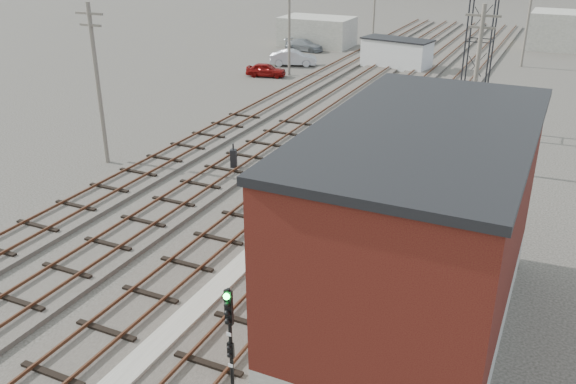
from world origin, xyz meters
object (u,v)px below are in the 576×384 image
Objects in this scene: site_trailer at (396,53)px; car_red at (266,70)px; signal_mast at (230,336)px; switch_stand at (234,159)px; car_grey at (304,45)px; car_silver at (293,58)px.

site_trailer reaches higher than car_red.
switch_stand is (-8.89, 15.61, -1.37)m from signal_mast.
site_trailer is at bearing -104.76° from car_grey.
site_trailer is at bearing 100.12° from signal_mast.
switch_stand is at bearing -81.05° from site_trailer.
car_silver is at bearing 89.32° from switch_stand.
site_trailer is 13.03m from car_red.
car_grey is (-11.57, 4.22, -0.78)m from site_trailer.
site_trailer is (0.70, 30.25, 0.72)m from switch_stand.
site_trailer is (-8.19, 45.86, -0.65)m from signal_mast.
car_red is at bearing -166.42° from car_grey.
car_red is 13.04m from car_grey.
car_silver is at bearing -158.74° from car_grey.
car_red is at bearing -127.81° from site_trailer.
site_trailer is at bearing 70.08° from switch_stand.
car_grey is at bearing -4.77° from car_silver.
car_grey reaches higher than car_red.
site_trailer is at bearing -60.99° from car_red.
car_grey is (-19.76, 50.08, -1.44)m from signal_mast.
car_silver reaches higher than car_red.
signal_mast is at bearing -153.20° from car_grey.
car_red is at bearing 94.03° from switch_stand.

